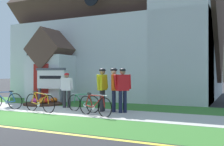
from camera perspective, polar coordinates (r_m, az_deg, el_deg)
The scene contains 16 objects.
ground at distance 13.63m, azimuth -6.95°, elevation -6.72°, with size 140.00×140.00×0.00m, color #2B2B2D.
sidewalk_slab at distance 12.13m, azimuth -13.39°, elevation -7.49°, with size 32.00×2.32×0.01m, color #B7B5AD.
grass_verge at distance 10.43m, azimuth -21.63°, elevation -8.65°, with size 32.00×2.36×0.01m, color #38722D.
church_lawn at distance 14.10m, azimuth -7.03°, elevation -6.49°, with size 24.00×2.59×0.01m, color #38722D.
church_building at distance 19.58m, azimuth 3.75°, elevation 8.80°, with size 12.96×12.18×12.90m.
church_sign at distance 14.33m, azimuth -12.94°, elevation -1.46°, with size 1.83×0.14×1.86m.
flower_bed at distance 13.94m, azimuth -14.43°, elevation -6.15°, with size 1.91×1.91×0.34m.
bicycle_orange at distance 11.06m, azimuth -6.12°, elevation -6.32°, with size 1.70×0.36×0.81m.
bicycle_black at distance 12.84m, azimuth -21.79°, elevation -5.42°, with size 1.68×0.43×0.83m.
bicycle_red at distance 9.98m, azimuth -3.69°, elevation -6.89°, with size 1.70×0.62×0.82m.
bicycle_white at distance 11.36m, azimuth -15.11°, elevation -6.06°, with size 1.75×0.32×0.85m.
cyclist_in_yellow_jersey at distance 10.84m, azimuth 0.38°, elevation -2.74°, with size 0.40×0.70×1.78m.
cyclist_in_red_jersey at distance 10.99m, azimuth -2.06°, elevation -2.74°, with size 0.29×0.77×1.77m.
cyclist_in_blue_jersey at distance 12.41m, azimuth -9.61°, elevation -3.07°, with size 0.64×0.30×1.60m.
cyclist_in_white_jersey at distance 10.61m, azimuth 2.29°, elevation -2.84°, with size 0.53×0.59×1.77m.
distant_hill at distance 79.48m, azimuth 13.56°, elevation -1.41°, with size 100.50×36.79×26.12m, color #847A5B.
Camera 1 is at (7.32, -7.40, 1.52)m, focal length 43.00 mm.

